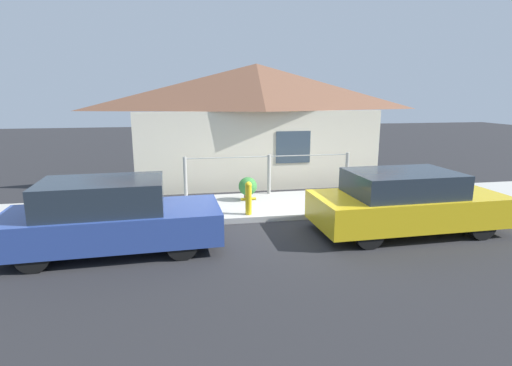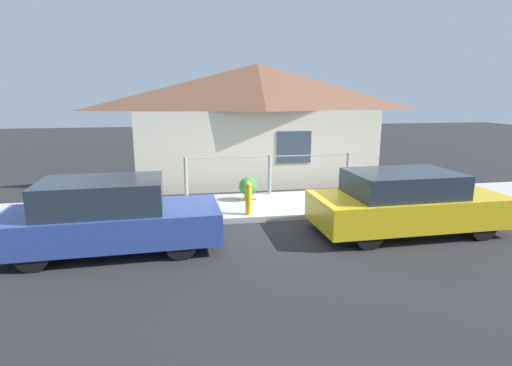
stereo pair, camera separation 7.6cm
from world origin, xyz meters
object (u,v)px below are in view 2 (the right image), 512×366
(car_right, at_px, (406,202))
(fire_hydrant, at_px, (248,197))
(potted_plant_by_fence, at_px, (141,189))
(car_left, at_px, (110,216))
(potted_plant_near_hydrant, at_px, (248,187))

(car_right, relative_size, fire_hydrant, 5.13)
(potted_plant_by_fence, bearing_deg, car_left, -94.62)
(car_right, bearing_deg, potted_plant_by_fence, 151.17)
(fire_hydrant, xyz_separation_m, potted_plant_near_hydrant, (0.20, 1.30, -0.05))
(car_left, height_order, car_right, car_left)
(car_right, height_order, fire_hydrant, car_right)
(car_left, distance_m, potted_plant_by_fence, 3.11)
(fire_hydrant, bearing_deg, potted_plant_near_hydrant, 81.38)
(car_left, height_order, potted_plant_near_hydrant, car_left)
(car_left, distance_m, potted_plant_near_hydrant, 4.18)
(car_left, height_order, potted_plant_by_fence, car_left)
(fire_hydrant, distance_m, potted_plant_by_fence, 3.13)
(car_left, xyz_separation_m, car_right, (6.17, 0.00, -0.01))
(car_right, xyz_separation_m, potted_plant_by_fence, (-5.92, 3.10, -0.19))
(car_left, xyz_separation_m, fire_hydrant, (2.92, 1.47, -0.13))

